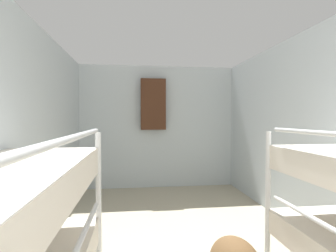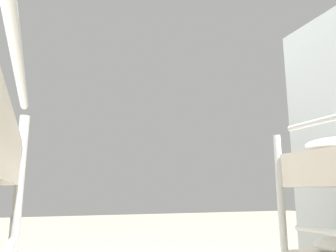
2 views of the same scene
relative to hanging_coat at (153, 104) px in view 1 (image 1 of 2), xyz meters
The scene contains 4 objects.
wall_left 2.76m from the hanging_coat, 118.96° to the right, with size 0.06×5.14×2.21m.
wall_right 2.86m from the hanging_coat, 57.56° to the right, with size 0.06×5.14×2.21m.
wall_back 0.44m from the hanging_coat, 56.80° to the left, with size 2.90×0.06×2.21m.
hanging_coat is the anchor object (origin of this frame).
Camera 1 is at (-0.43, 0.26, 1.26)m, focal length 28.00 mm.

